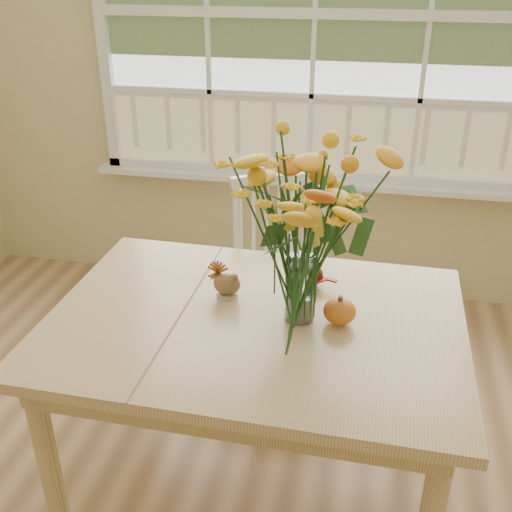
# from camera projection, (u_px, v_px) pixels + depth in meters

# --- Properties ---
(wall_back) EXTENTS (4.00, 0.02, 2.70)m
(wall_back) POSITION_uv_depth(u_px,v_px,m) (314.00, 55.00, 3.06)
(wall_back) COLOR #D4C287
(wall_back) RESTS_ON floor
(window) EXTENTS (2.42, 0.12, 1.74)m
(window) POSITION_uv_depth(u_px,v_px,m) (315.00, 17.00, 2.94)
(window) COLOR silver
(window) RESTS_ON wall_back
(dining_table) EXTENTS (1.39, 1.00, 0.73)m
(dining_table) POSITION_uv_depth(u_px,v_px,m) (255.00, 340.00, 2.03)
(dining_table) COLOR tan
(dining_table) RESTS_ON floor
(windsor_chair) EXTENTS (0.54, 0.52, 0.93)m
(windsor_chair) POSITION_uv_depth(u_px,v_px,m) (281.00, 271.00, 2.72)
(windsor_chair) COLOR white
(windsor_chair) RESTS_ON floor
(flower_vase) EXTENTS (0.47, 0.47, 0.56)m
(flower_vase) POSITION_uv_depth(u_px,v_px,m) (303.00, 226.00, 1.84)
(flower_vase) COLOR white
(flower_vase) RESTS_ON dining_table
(pumpkin) EXTENTS (0.11, 0.11, 0.08)m
(pumpkin) POSITION_uv_depth(u_px,v_px,m) (339.00, 312.00, 1.94)
(pumpkin) COLOR #CD5B18
(pumpkin) RESTS_ON dining_table
(turkey_figurine) EXTENTS (0.10, 0.08, 0.12)m
(turkey_figurine) POSITION_uv_depth(u_px,v_px,m) (227.00, 284.00, 2.09)
(turkey_figurine) COLOR #CCB78C
(turkey_figurine) RESTS_ON dining_table
(dark_gourd) EXTENTS (0.12, 0.08, 0.08)m
(dark_gourd) POSITION_uv_depth(u_px,v_px,m) (312.00, 276.00, 2.17)
(dark_gourd) COLOR #38160F
(dark_gourd) RESTS_ON dining_table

